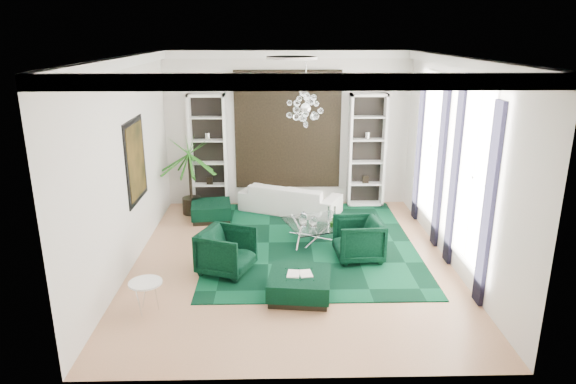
{
  "coord_description": "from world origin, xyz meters",
  "views": [
    {
      "loc": [
        -0.29,
        -9.01,
        4.22
      ],
      "look_at": [
        -0.06,
        0.5,
        1.23
      ],
      "focal_mm": 32.0,
      "sensor_mm": 36.0,
      "label": 1
    }
  ],
  "objects_px": {
    "armchair_left": "(226,251)",
    "ottoman_side": "(211,211)",
    "coffee_table": "(317,232)",
    "palm": "(190,165)",
    "sofa": "(290,198)",
    "side_table": "(147,297)",
    "ottoman_front": "(299,285)",
    "armchair_right": "(358,239)"
  },
  "relations": [
    {
      "from": "armchair_left",
      "to": "ottoman_side",
      "type": "distance_m",
      "value": 2.84
    },
    {
      "from": "coffee_table",
      "to": "palm",
      "type": "bearing_deg",
      "value": 148.23
    },
    {
      "from": "side_table",
      "to": "palm",
      "type": "relative_size",
      "value": 0.22
    },
    {
      "from": "coffee_table",
      "to": "palm",
      "type": "xyz_separation_m",
      "value": [
        -2.89,
        1.79,
        0.99
      ]
    },
    {
      "from": "palm",
      "to": "sofa",
      "type": "bearing_deg",
      "value": 1.25
    },
    {
      "from": "armchair_left",
      "to": "side_table",
      "type": "xyz_separation_m",
      "value": [
        -1.13,
        -1.37,
        -0.16
      ]
    },
    {
      "from": "coffee_table",
      "to": "sofa",
      "type": "bearing_deg",
      "value": 105.43
    },
    {
      "from": "ottoman_side",
      "to": "coffee_table",
      "type": "bearing_deg",
      "value": -30.06
    },
    {
      "from": "armchair_right",
      "to": "side_table",
      "type": "distance_m",
      "value": 4.07
    },
    {
      "from": "side_table",
      "to": "palm",
      "type": "distance_m",
      "value": 4.66
    },
    {
      "from": "sofa",
      "to": "armchair_right",
      "type": "relative_size",
      "value": 2.68
    },
    {
      "from": "armchair_left",
      "to": "palm",
      "type": "height_order",
      "value": "palm"
    },
    {
      "from": "armchair_left",
      "to": "armchair_right",
      "type": "bearing_deg",
      "value": -56.56
    },
    {
      "from": "armchair_right",
      "to": "ottoman_side",
      "type": "xyz_separation_m",
      "value": [
        -3.09,
        2.26,
        -0.21
      ]
    },
    {
      "from": "armchair_left",
      "to": "ottoman_front",
      "type": "relative_size",
      "value": 0.89
    },
    {
      "from": "sofa",
      "to": "ottoman_side",
      "type": "distance_m",
      "value": 1.93
    },
    {
      "from": "armchair_left",
      "to": "side_table",
      "type": "height_order",
      "value": "armchair_left"
    },
    {
      "from": "sofa",
      "to": "coffee_table",
      "type": "distance_m",
      "value": 1.91
    },
    {
      "from": "ottoman_side",
      "to": "side_table",
      "type": "bearing_deg",
      "value": -97.07
    },
    {
      "from": "sofa",
      "to": "armchair_right",
      "type": "bearing_deg",
      "value": 138.23
    },
    {
      "from": "sofa",
      "to": "side_table",
      "type": "height_order",
      "value": "sofa"
    },
    {
      "from": "armchair_left",
      "to": "coffee_table",
      "type": "relative_size",
      "value": 0.75
    },
    {
      "from": "armchair_left",
      "to": "ottoman_front",
      "type": "height_order",
      "value": "armchair_left"
    },
    {
      "from": "armchair_left",
      "to": "side_table",
      "type": "bearing_deg",
      "value": 162.58
    },
    {
      "from": "side_table",
      "to": "palm",
      "type": "bearing_deg",
      "value": 90.03
    },
    {
      "from": "coffee_table",
      "to": "ottoman_side",
      "type": "relative_size",
      "value": 1.33
    },
    {
      "from": "armchair_left",
      "to": "palm",
      "type": "xyz_separation_m",
      "value": [
        -1.13,
        3.19,
        0.79
      ]
    },
    {
      "from": "ottoman_front",
      "to": "palm",
      "type": "bearing_deg",
      "value": 120.33
    },
    {
      "from": "ottoman_side",
      "to": "palm",
      "type": "height_order",
      "value": "palm"
    },
    {
      "from": "armchair_right",
      "to": "side_table",
      "type": "height_order",
      "value": "armchair_right"
    },
    {
      "from": "ottoman_side",
      "to": "palm",
      "type": "distance_m",
      "value": 1.2
    },
    {
      "from": "sofa",
      "to": "ottoman_side",
      "type": "xyz_separation_m",
      "value": [
        -1.86,
        -0.47,
        -0.15
      ]
    },
    {
      "from": "armchair_right",
      "to": "palm",
      "type": "xyz_separation_m",
      "value": [
        -3.61,
        2.68,
        0.79
      ]
    },
    {
      "from": "armchair_left",
      "to": "ottoman_side",
      "type": "bearing_deg",
      "value": 34.38
    },
    {
      "from": "sofa",
      "to": "ottoman_side",
      "type": "relative_size",
      "value": 2.66
    },
    {
      "from": "sofa",
      "to": "palm",
      "type": "relative_size",
      "value": 1.0
    },
    {
      "from": "armchair_left",
      "to": "coffee_table",
      "type": "xyz_separation_m",
      "value": [
        1.76,
        1.4,
        -0.2
      ]
    },
    {
      "from": "ottoman_side",
      "to": "ottoman_front",
      "type": "xyz_separation_m",
      "value": [
        1.9,
        -3.71,
        0.0
      ]
    },
    {
      "from": "sofa",
      "to": "palm",
      "type": "xyz_separation_m",
      "value": [
        -2.38,
        -0.05,
        0.85
      ]
    },
    {
      "from": "sofa",
      "to": "armchair_left",
      "type": "relative_size",
      "value": 2.68
    },
    {
      "from": "armchair_right",
      "to": "ottoman_side",
      "type": "relative_size",
      "value": 0.99
    },
    {
      "from": "armchair_right",
      "to": "side_table",
      "type": "xyz_separation_m",
      "value": [
        -3.61,
        -1.88,
        -0.16
      ]
    }
  ]
}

